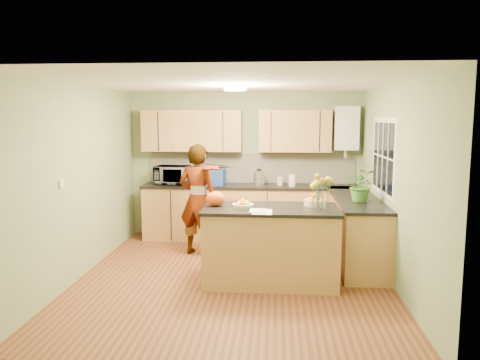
{
  "coord_description": "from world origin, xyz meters",
  "views": [
    {
      "loc": [
        0.54,
        -5.88,
        2.09
      ],
      "look_at": [
        0.05,
        0.5,
        1.22
      ],
      "focal_mm": 35.0,
      "sensor_mm": 36.0,
      "label": 1
    }
  ],
  "objects": [
    {
      "name": "light_switch",
      "position": [
        -1.99,
        -0.6,
        1.3
      ],
      "size": [
        0.02,
        0.09,
        0.09
      ],
      "primitive_type": "cube",
      "color": "white",
      "rests_on": "wall_left"
    },
    {
      "name": "blue_box",
      "position": [
        -0.49,
        1.92,
        1.07
      ],
      "size": [
        0.36,
        0.29,
        0.27
      ],
      "primitive_type": "cube",
      "rotation": [
        0.0,
        0.0,
        -0.13
      ],
      "color": "#213D99",
      "rests_on": "back_counter"
    },
    {
      "name": "floor",
      "position": [
        0.0,
        0.0,
        0.0
      ],
      "size": [
        4.5,
        4.5,
        0.0
      ],
      "primitive_type": "plane",
      "color": "#593019",
      "rests_on": "ground"
    },
    {
      "name": "ceiling",
      "position": [
        0.0,
        0.0,
        2.5
      ],
      "size": [
        4.0,
        4.5,
        0.02
      ],
      "primitive_type": "cube",
      "color": "white",
      "rests_on": "wall_back"
    },
    {
      "name": "wall_back",
      "position": [
        0.0,
        2.25,
        1.25
      ],
      "size": [
        4.0,
        0.02,
        2.5
      ],
      "primitive_type": "cube",
      "color": "gray",
      "rests_on": "floor"
    },
    {
      "name": "splashback",
      "position": [
        0.1,
        2.23,
        1.2
      ],
      "size": [
        3.6,
        0.02,
        0.52
      ],
      "primitive_type": "cube",
      "color": "beige",
      "rests_on": "back_counter"
    },
    {
      "name": "papers",
      "position": [
        0.38,
        -0.44,
        0.97
      ],
      "size": [
        0.24,
        0.32,
        0.01
      ],
      "primitive_type": "cube",
      "color": "white",
      "rests_on": "peninsula_island"
    },
    {
      "name": "violinist",
      "position": [
        -0.63,
        1.01,
        0.84
      ],
      "size": [
        0.7,
        0.56,
        1.69
      ],
      "primitive_type": "imported",
      "rotation": [
        0.0,
        0.0,
        2.86
      ],
      "color": "tan",
      "rests_on": "floor"
    },
    {
      "name": "boiler",
      "position": [
        1.7,
        2.09,
        1.9
      ],
      "size": [
        0.4,
        0.3,
        0.86
      ],
      "color": "white",
      "rests_on": "wall_back"
    },
    {
      "name": "peninsula_island",
      "position": [
        0.48,
        -0.14,
        0.49
      ],
      "size": [
        1.69,
        0.86,
        0.97
      ],
      "color": "#A57E42",
      "rests_on": "floor"
    },
    {
      "name": "violin",
      "position": [
        -0.43,
        0.79,
        1.35
      ],
      "size": [
        0.57,
        0.5,
        0.14
      ],
      "primitive_type": null,
      "rotation": [
        0.17,
        0.0,
        -0.61
      ],
      "color": "#4A0B04",
      "rests_on": "violinist"
    },
    {
      "name": "flower_vase",
      "position": [
        1.08,
        -0.32,
        1.3
      ],
      "size": [
        0.27,
        0.27,
        0.5
      ],
      "rotation": [
        0.0,
        0.0,
        -0.37
      ],
      "color": "silver",
      "rests_on": "peninsula_island"
    },
    {
      "name": "wall_right",
      "position": [
        2.0,
        0.0,
        1.25
      ],
      "size": [
        0.02,
        4.5,
        2.5
      ],
      "primitive_type": "cube",
      "color": "gray",
      "rests_on": "floor"
    },
    {
      "name": "jar_white",
      "position": [
        0.81,
        1.91,
        1.03
      ],
      "size": [
        0.16,
        0.16,
        0.19
      ],
      "primitive_type": "cylinder",
      "rotation": [
        0.0,
        0.0,
        -0.36
      ],
      "color": "white",
      "rests_on": "back_counter"
    },
    {
      "name": "jar_cream",
      "position": [
        0.61,
        1.98,
        1.02
      ],
      "size": [
        0.13,
        0.13,
        0.15
      ],
      "primitive_type": "cylinder",
      "rotation": [
        0.0,
        0.0,
        0.36
      ],
      "color": "beige",
      "rests_on": "back_counter"
    },
    {
      "name": "right_counter",
      "position": [
        1.7,
        0.85,
        0.47
      ],
      "size": [
        0.62,
        2.24,
        0.94
      ],
      "color": "#A57E42",
      "rests_on": "floor"
    },
    {
      "name": "kettle",
      "position": [
        0.26,
        1.93,
        1.08
      ],
      "size": [
        0.18,
        0.18,
        0.33
      ],
      "rotation": [
        0.0,
        0.0,
        0.16
      ],
      "color": "silver",
      "rests_on": "back_counter"
    },
    {
      "name": "orange_bowl",
      "position": [
        1.03,
        0.01,
        1.03
      ],
      "size": [
        0.26,
        0.26,
        0.15
      ],
      "color": "beige",
      "rests_on": "peninsula_island"
    },
    {
      "name": "potted_plant",
      "position": [
        1.7,
        0.5,
        1.17
      ],
      "size": [
        0.47,
        0.43,
        0.46
      ],
      "primitive_type": "imported",
      "rotation": [
        0.0,
        0.0,
        -0.18
      ],
      "color": "#3B7D29",
      "rests_on": "right_counter"
    },
    {
      "name": "microwave",
      "position": [
        -1.24,
        1.97,
        1.1
      ],
      "size": [
        0.6,
        0.44,
        0.31
      ],
      "primitive_type": "imported",
      "rotation": [
        0.0,
        0.0,
        -0.11
      ],
      "color": "white",
      "rests_on": "back_counter"
    },
    {
      "name": "window_right",
      "position": [
        1.99,
        0.6,
        1.55
      ],
      "size": [
        0.01,
        1.3,
        1.05
      ],
      "color": "white",
      "rests_on": "wall_right"
    },
    {
      "name": "back_counter",
      "position": [
        0.1,
        1.95,
        0.47
      ],
      "size": [
        3.64,
        0.62,
        0.94
      ],
      "color": "#A57E42",
      "rests_on": "floor"
    },
    {
      "name": "fruit_dish",
      "position": [
        0.13,
        -0.14,
        1.01
      ],
      "size": [
        0.27,
        0.27,
        0.09
      ],
      "color": "beige",
      "rests_on": "peninsula_island"
    },
    {
      "name": "wall_front",
      "position": [
        0.0,
        -2.25,
        1.25
      ],
      "size": [
        4.0,
        0.02,
        2.5
      ],
      "primitive_type": "cube",
      "color": "gray",
      "rests_on": "floor"
    },
    {
      "name": "wall_left",
      "position": [
        -2.0,
        0.0,
        1.25
      ],
      "size": [
        0.02,
        4.5,
        2.5
      ],
      "primitive_type": "cube",
      "color": "gray",
      "rests_on": "floor"
    },
    {
      "name": "ceiling_lamp",
      "position": [
        0.0,
        0.3,
        2.46
      ],
      "size": [
        0.3,
        0.3,
        0.07
      ],
      "color": "#FFEABF",
      "rests_on": "ceiling"
    },
    {
      "name": "upper_cabinets",
      "position": [
        -0.18,
        2.08,
        1.85
      ],
      "size": [
        3.2,
        0.34,
        0.7
      ],
      "color": "#A57E42",
      "rests_on": "wall_back"
    },
    {
      "name": "orange_bag",
      "position": [
        -0.22,
        -0.09,
        1.06
      ],
      "size": [
        0.3,
        0.28,
        0.18
      ],
      "primitive_type": "ellipsoid",
      "rotation": [
        0.0,
        0.0,
        -0.38
      ],
      "color": "#FF5315",
      "rests_on": "peninsula_island"
    }
  ]
}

